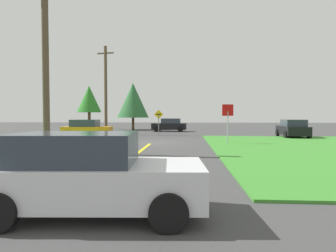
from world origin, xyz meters
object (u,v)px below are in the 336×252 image
direction_sign (159,120)px  pine_tree_center (133,100)px  car_on_crossroad (293,129)px  parked_car_near_building (87,129)px  car_approaching_junction (170,125)px  utility_pole_near (46,65)px  stop_sign (228,116)px  utility_pole_mid (106,89)px  car_behind_on_main_road (91,174)px  oak_tree_left (89,99)px

direction_sign → pine_tree_center: (-4.72, 11.49, 2.51)m
car_on_crossroad → parked_car_near_building: size_ratio=1.10×
car_approaching_junction → utility_pole_near: bearing=77.2°
stop_sign → utility_pole_mid: bearing=-49.6°
car_approaching_junction → utility_pole_near: 21.15m
utility_pole_mid → pine_tree_center: (0.98, 9.76, -0.60)m
parked_car_near_building → car_behind_on_main_road: 19.58m
stop_sign → parked_car_near_building: size_ratio=0.67×
car_behind_on_main_road → utility_pole_near: bearing=118.0°
direction_sign → stop_sign: bearing=-53.7°
car_behind_on_main_road → utility_pole_near: size_ratio=0.47×
pine_tree_center → car_approaching_junction: bearing=-35.3°
car_behind_on_main_road → utility_pole_mid: (-6.51, 23.36, 3.88)m
car_approaching_junction → utility_pole_mid: bearing=46.0°
oak_tree_left → parked_car_near_building: bearing=-71.6°
stop_sign → car_approaching_junction: (-4.92, 15.24, -1.14)m
car_behind_on_main_road → utility_pole_mid: size_ratio=0.47×
pine_tree_center → utility_pole_near: bearing=-90.3°
parked_car_near_building → utility_pole_near: 9.94m
stop_sign → direction_sign: bearing=-63.8°
utility_pole_mid → oak_tree_left: size_ratio=1.61×
pine_tree_center → stop_sign: bearing=-61.7°
car_on_crossroad → car_behind_on_main_road: (-11.38, -20.42, -0.00)m
utility_pole_near → pine_tree_center: 23.84m
parked_car_near_building → car_approaching_junction: bearing=56.7°
stop_sign → utility_pole_near: size_ratio=0.30×
utility_pole_mid → stop_sign: bearing=-39.5°
parked_car_near_building → utility_pole_near: bearing=-85.7°
car_behind_on_main_road → oak_tree_left: (-10.21, 28.79, 3.20)m
stop_sign → car_behind_on_main_road: 14.91m
car_behind_on_main_road → car_approaching_junction: bearing=87.0°
parked_car_near_building → car_behind_on_main_road: same height
car_approaching_junction → direction_sign: size_ratio=1.70×
utility_pole_mid → utility_pole_near: bearing=-86.6°
parked_car_near_building → direction_sign: size_ratio=1.61×
parked_car_near_building → direction_sign: (5.94, 3.24, 0.77)m
oak_tree_left → pine_tree_center: pine_tree_center is taller
utility_pole_mid → oak_tree_left: utility_pole_mid is taller
car_on_crossroad → direction_sign: 12.28m
parked_car_near_building → pine_tree_center: pine_tree_center is taller
parked_car_near_building → utility_pole_mid: (0.24, 4.98, 3.88)m
car_approaching_junction → car_on_crossroad: bearing=144.9°
car_approaching_junction → car_on_crossroad: size_ratio=0.96×
stop_sign → utility_pole_near: 11.76m
oak_tree_left → pine_tree_center: size_ratio=0.87×
car_approaching_junction → oak_tree_left: 10.51m
oak_tree_left → pine_tree_center: (4.68, 4.32, 0.08)m
car_on_crossroad → pine_tree_center: 21.40m
car_behind_on_main_road → oak_tree_left: bearing=106.1°
parked_car_near_building → oak_tree_left: 11.43m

